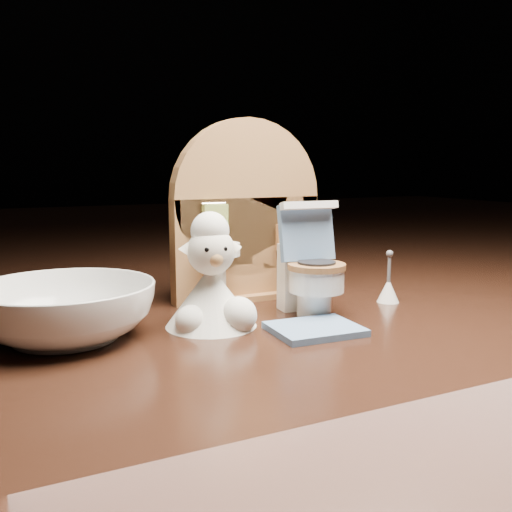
# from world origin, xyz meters

# --- Properties ---
(backdrop_panel) EXTENTS (0.13, 0.05, 0.15)m
(backdrop_panel) POSITION_xyz_m (-0.00, 0.06, 0.07)
(backdrop_panel) COLOR #9E6B3D
(backdrop_panel) RESTS_ON ground
(toy_toilet) EXTENTS (0.05, 0.06, 0.09)m
(toy_toilet) POSITION_xyz_m (0.02, -0.00, 0.03)
(toy_toilet) COLOR white
(toy_toilet) RESTS_ON ground
(bath_mat) EXTENTS (0.06, 0.05, 0.00)m
(bath_mat) POSITION_xyz_m (-0.00, -0.05, 0.00)
(bath_mat) COLOR #5B7DA6
(bath_mat) RESTS_ON ground
(toilet_brush) EXTENTS (0.02, 0.02, 0.04)m
(toilet_brush) POSITION_xyz_m (0.10, -0.00, 0.01)
(toilet_brush) COLOR white
(toilet_brush) RESTS_ON ground
(plush_lamb) EXTENTS (0.06, 0.06, 0.08)m
(plush_lamb) POSITION_xyz_m (-0.06, -0.00, 0.03)
(plush_lamb) COLOR white
(plush_lamb) RESTS_ON ground
(ceramic_bowl) EXTENTS (0.15, 0.15, 0.04)m
(ceramic_bowl) POSITION_xyz_m (-0.16, 0.01, 0.02)
(ceramic_bowl) COLOR white
(ceramic_bowl) RESTS_ON ground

